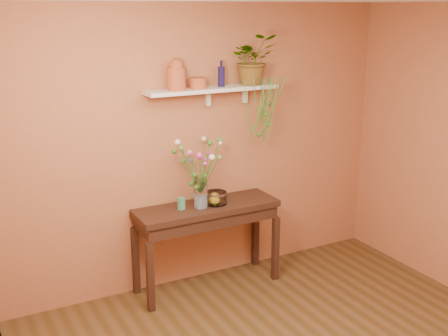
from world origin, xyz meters
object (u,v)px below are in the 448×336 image
(bouquet, at_px, (198,159))
(glass_vase, at_px, (201,196))
(blue_bottle, at_px, (221,76))
(glass_bowl, at_px, (216,198))
(spider_plant, at_px, (253,59))
(terracotta_jug, at_px, (176,75))
(sideboard, at_px, (207,217))

(bouquet, bearing_deg, glass_vase, -10.93)
(blue_bottle, height_order, bouquet, blue_bottle)
(glass_bowl, bearing_deg, spider_plant, 15.65)
(terracotta_jug, bearing_deg, glass_bowl, -17.84)
(bouquet, relative_size, glass_bowl, 2.69)
(glass_vase, height_order, bouquet, bouquet)
(sideboard, distance_m, bouquet, 0.60)
(spider_plant, relative_size, glass_bowl, 2.35)
(bouquet, bearing_deg, blue_bottle, 24.93)
(blue_bottle, xyz_separation_m, spider_plant, (0.34, 0.00, 0.14))
(bouquet, bearing_deg, terracotta_jug, 139.26)
(spider_plant, xyz_separation_m, glass_vase, (-0.64, -0.15, -1.22))
(sideboard, distance_m, terracotta_jug, 1.38)
(sideboard, height_order, blue_bottle, blue_bottle)
(sideboard, relative_size, bouquet, 2.56)
(spider_plant, bearing_deg, glass_bowl, -164.35)
(blue_bottle, height_order, spider_plant, spider_plant)
(spider_plant, relative_size, glass_vase, 1.81)
(terracotta_jug, distance_m, bouquet, 0.78)
(sideboard, relative_size, glass_vase, 5.29)
(terracotta_jug, distance_m, glass_vase, 1.14)
(sideboard, relative_size, terracotta_jug, 4.96)
(terracotta_jug, relative_size, spider_plant, 0.59)
(bouquet, xyz_separation_m, glass_bowl, (0.19, 0.02, -0.41))
(blue_bottle, xyz_separation_m, glass_vase, (-0.30, -0.15, -1.08))
(glass_vase, distance_m, bouquet, 0.36)
(spider_plant, bearing_deg, blue_bottle, -179.63)
(blue_bottle, distance_m, spider_plant, 0.37)
(sideboard, xyz_separation_m, blue_bottle, (0.22, 0.12, 1.32))
(spider_plant, bearing_deg, terracotta_jug, -178.35)
(spider_plant, bearing_deg, bouquet, -167.19)
(sideboard, xyz_separation_m, glass_bowl, (0.09, -0.01, 0.18))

